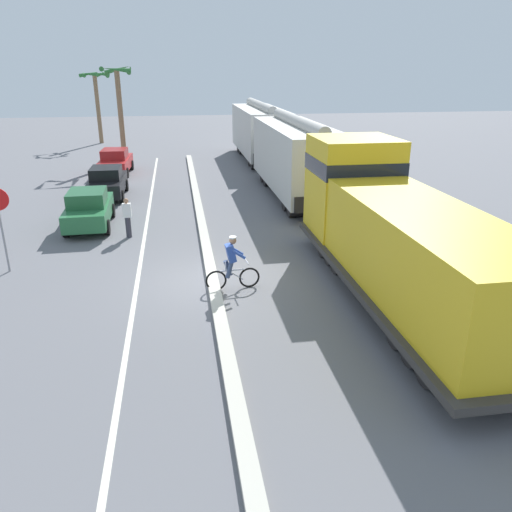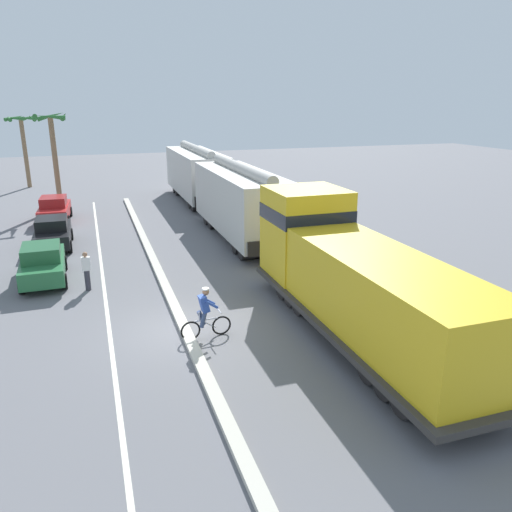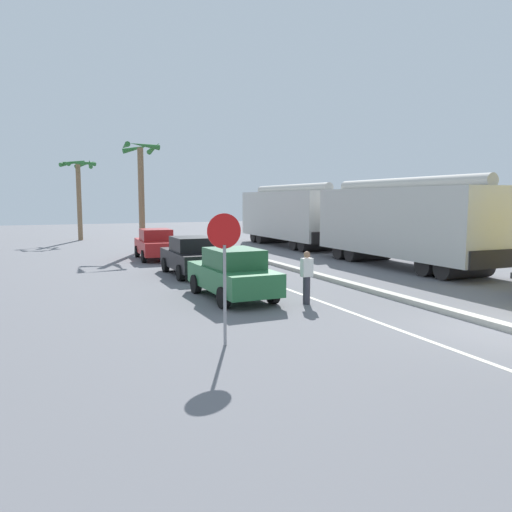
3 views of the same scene
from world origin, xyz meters
name	(u,v)px [view 2 (image 2 of 3)]	position (x,y,z in m)	size (l,w,h in m)	color
ground_plane	(184,330)	(0.00, 0.00, 0.00)	(120.00, 120.00, 0.00)	slate
median_curb	(159,272)	(0.00, 6.00, 0.08)	(0.36, 36.00, 0.16)	beige
lane_stripe	(103,280)	(-2.40, 6.00, 0.00)	(0.14, 36.00, 0.01)	silver
locomotive	(349,279)	(5.24, -1.61, 1.80)	(3.10, 11.61, 4.20)	gold
hopper_car_lead	(241,202)	(5.24, 10.54, 2.08)	(2.90, 10.60, 4.18)	beige
hopper_car_middle	(197,174)	(5.24, 22.14, 2.08)	(2.90, 10.60, 4.18)	beige
parked_car_green	(43,263)	(-4.76, 6.65, 0.82)	(1.92, 4.24, 1.62)	#286B3D
parked_car_black	(53,232)	(-4.62, 11.98, 0.82)	(1.84, 4.20, 1.62)	black
parked_car_red	(55,209)	(-4.82, 18.19, 0.82)	(1.98, 4.27, 1.62)	red
cyclist	(205,314)	(0.57, -0.77, 0.82)	(1.71, 0.49, 1.71)	black
palm_tree_near	(23,133)	(-7.61, 32.96, 4.72)	(2.76, 2.79, 6.30)	#846647
palm_tree_far	(53,141)	(-4.67, 22.75, 4.66)	(2.28, 2.24, 6.71)	#846647
pedestrian_by_cars	(87,270)	(-3.01, 4.93, 0.85)	(0.34, 0.22, 1.62)	#33333D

